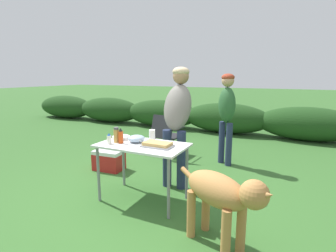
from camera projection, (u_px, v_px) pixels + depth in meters
The scene contains 15 objects.
ground_plane at pixel (144, 199), 3.39m from camera, with size 60.00×60.00×0.00m, color #336028.
shrub_hedge at pixel (226, 118), 7.22m from camera, with size 14.40×0.90×0.83m.
folding_table at pixel (143, 150), 3.27m from camera, with size 1.10×0.64×0.74m.
food_tray at pixel (157, 145), 3.14m from camera, with size 0.37×0.22×0.06m.
plate_stack at pixel (121, 138), 3.50m from camera, with size 0.23×0.23×0.04m, color white.
mixing_bowl at pixel (137, 139), 3.34m from camera, with size 0.22×0.22×0.09m, color #99B2CC.
paper_cup_stack at pixel (152, 135), 3.41m from camera, with size 0.08×0.08×0.15m, color white.
spice_jar at pixel (116, 135), 3.33m from camera, with size 0.07×0.07×0.20m.
mayo_bottle at pixel (109, 139), 3.26m from camera, with size 0.06×0.06×0.14m.
hot_sauce_bottle at pixel (121, 136), 3.29m from camera, with size 0.06×0.06×0.20m.
standing_person_with_beanie at pixel (177, 113), 3.68m from camera, with size 0.42×0.53×1.70m.
standing_person_in_dark_puffer at pixel (227, 109), 4.56m from camera, with size 0.42×0.40×1.61m.
dog at pixel (221, 195), 2.35m from camera, with size 1.00×0.64×0.78m.
camp_chair_green_behind_table at pixel (167, 133), 5.14m from camera, with size 0.52×0.63×0.83m.
cooler_box at pixel (109, 160), 4.44m from camera, with size 0.50×0.36×0.34m.
Camera 1 is at (1.65, -2.70, 1.59)m, focal length 28.00 mm.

